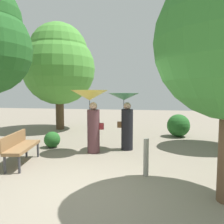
% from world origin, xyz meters
% --- Properties ---
extents(ground_plane, '(40.00, 40.00, 0.00)m').
position_xyz_m(ground_plane, '(0.00, 0.00, 0.00)').
color(ground_plane, gray).
extents(person_left, '(1.16, 1.16, 1.97)m').
position_xyz_m(person_left, '(-0.58, 2.83, 1.45)').
color(person_left, '#563338').
rests_on(person_left, ground).
extents(person_right, '(1.04, 1.04, 1.88)m').
position_xyz_m(person_right, '(0.44, 3.39, 1.28)').
color(person_right, black).
rests_on(person_right, ground).
extents(park_bench, '(0.77, 1.57, 0.83)m').
position_xyz_m(park_bench, '(-2.11, 1.35, 0.51)').
color(park_bench, '#38383D').
rests_on(park_bench, ground).
extents(tree_mid_left, '(3.62, 3.62, 5.36)m').
position_xyz_m(tree_mid_left, '(-3.39, 6.83, 3.35)').
color(tree_mid_left, '#4C3823').
rests_on(tree_mid_left, ground).
extents(bush_path_left, '(0.55, 0.55, 0.55)m').
position_xyz_m(bush_path_left, '(-2.08, 3.19, 0.28)').
color(bush_path_left, '#235B23').
rests_on(bush_path_left, ground).
extents(bush_path_right, '(0.96, 0.96, 0.96)m').
position_xyz_m(bush_path_right, '(2.41, 5.96, 0.48)').
color(bush_path_right, '#235B23').
rests_on(bush_path_right, ground).
extents(path_marker_post, '(0.12, 0.12, 0.86)m').
position_xyz_m(path_marker_post, '(1.20, 1.15, 0.43)').
color(path_marker_post, gray).
rests_on(path_marker_post, ground).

